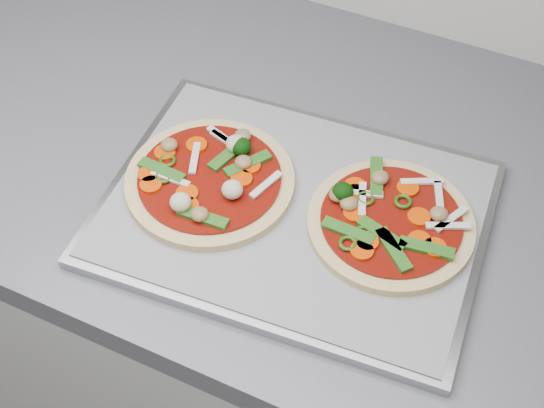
% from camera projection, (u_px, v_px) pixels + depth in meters
% --- Properties ---
extents(baking_tray, '(0.44, 0.34, 0.01)m').
position_uv_depth(baking_tray, '(294.00, 213.00, 0.85)').
color(baking_tray, gray).
rests_on(baking_tray, countertop).
extents(parchment, '(0.42, 0.32, 0.00)m').
position_uv_depth(parchment, '(294.00, 209.00, 0.85)').
color(parchment, gray).
rests_on(parchment, baking_tray).
extents(pizza_left, '(0.21, 0.21, 0.03)m').
position_uv_depth(pizza_left, '(210.00, 179.00, 0.86)').
color(pizza_left, '#D0BC79').
rests_on(pizza_left, parchment).
extents(pizza_right, '(0.20, 0.20, 0.03)m').
position_uv_depth(pizza_right, '(389.00, 221.00, 0.82)').
color(pizza_right, '#D0BC79').
rests_on(pizza_right, parchment).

